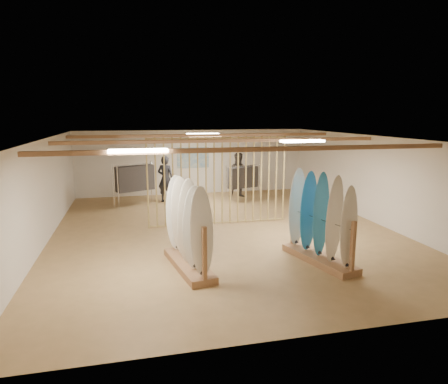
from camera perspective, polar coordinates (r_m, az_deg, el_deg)
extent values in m
plane|color=tan|center=(12.14, 0.00, -5.57)|extent=(12.00, 12.00, 0.00)
plane|color=gray|center=(11.66, 0.00, 7.74)|extent=(12.00, 12.00, 0.00)
plane|color=silver|center=(17.65, -4.45, 4.28)|extent=(12.00, 0.00, 12.00)
plane|color=silver|center=(6.30, 12.65, -8.43)|extent=(12.00, 0.00, 12.00)
plane|color=silver|center=(11.76, -24.46, -0.11)|extent=(0.00, 12.00, 12.00)
plane|color=silver|center=(13.83, 20.63, 1.72)|extent=(0.00, 12.00, 12.00)
cube|color=#9B6C46|center=(11.66, 0.00, 7.35)|extent=(9.50, 6.12, 0.10)
cube|color=white|center=(11.66, 0.00, 7.45)|extent=(1.20, 0.35, 0.06)
cylinder|color=tan|center=(12.32, -10.88, 1.16)|extent=(0.05, 0.05, 2.78)
cylinder|color=tan|center=(12.33, -9.68, 1.21)|extent=(0.05, 0.05, 2.78)
cylinder|color=tan|center=(12.34, -8.48, 1.26)|extent=(0.05, 0.05, 2.78)
cylinder|color=tan|center=(12.37, -7.29, 1.31)|extent=(0.05, 0.05, 2.78)
cylinder|color=tan|center=(12.40, -6.10, 1.36)|extent=(0.05, 0.05, 2.78)
cylinder|color=tan|center=(12.43, -4.91, 1.41)|extent=(0.05, 0.05, 2.78)
cylinder|color=tan|center=(12.47, -3.74, 1.46)|extent=(0.05, 0.05, 2.78)
cylinder|color=tan|center=(12.51, -2.57, 1.51)|extent=(0.05, 0.05, 2.78)
cylinder|color=tan|center=(12.56, -1.41, 1.55)|extent=(0.05, 0.05, 2.78)
cylinder|color=tan|center=(12.62, -0.25, 1.60)|extent=(0.05, 0.05, 2.78)
cylinder|color=tan|center=(12.68, 0.89, 1.64)|extent=(0.05, 0.05, 2.78)
cylinder|color=tan|center=(12.74, 2.02, 1.68)|extent=(0.05, 0.05, 2.78)
cylinder|color=tan|center=(12.81, 3.13, 1.72)|extent=(0.05, 0.05, 2.78)
cylinder|color=tan|center=(12.88, 4.24, 1.76)|extent=(0.05, 0.05, 2.78)
cylinder|color=tan|center=(12.96, 5.33, 1.80)|extent=(0.05, 0.05, 2.78)
cylinder|color=tan|center=(13.05, 6.41, 1.84)|extent=(0.05, 0.05, 2.78)
cylinder|color=tan|center=(13.13, 7.48, 1.88)|extent=(0.05, 0.05, 2.78)
cylinder|color=tan|center=(13.23, 8.53, 1.91)|extent=(0.05, 0.05, 2.78)
cube|color=#2F68A5|center=(17.61, -4.45, 4.92)|extent=(1.40, 0.03, 0.90)
cube|color=#9B6C46|center=(9.31, -5.06, -10.36)|extent=(0.95, 2.29, 0.16)
cylinder|color=black|center=(9.00, -5.17, -4.55)|extent=(0.38, 2.14, 0.01)
ellipsoid|color=white|center=(8.15, -3.20, -5.61)|extent=(0.51, 0.15, 1.96)
ellipsoid|color=white|center=(8.57, -4.24, -4.80)|extent=(0.51, 0.15, 1.96)
ellipsoid|color=silver|center=(8.98, -5.18, -4.06)|extent=(0.51, 0.15, 1.96)
ellipsoid|color=silver|center=(9.40, -6.03, -3.39)|extent=(0.51, 0.15, 1.96)
ellipsoid|color=white|center=(9.83, -6.81, -2.77)|extent=(0.51, 0.15, 1.96)
cube|color=#9B6C46|center=(9.94, 13.40, -9.24)|extent=(1.09, 2.27, 0.16)
cylinder|color=black|center=(9.65, 13.65, -3.83)|extent=(0.53, 2.09, 0.01)
ellipsoid|color=silver|center=(9.00, 17.42, -4.60)|extent=(0.50, 0.18, 1.94)
ellipsoid|color=silver|center=(9.31, 15.48, -3.97)|extent=(0.50, 0.18, 1.94)
ellipsoid|color=#2D8CD1|center=(9.63, 13.68, -3.38)|extent=(0.50, 0.18, 1.94)
ellipsoid|color=#2D8CD1|center=(9.96, 11.99, -2.82)|extent=(0.50, 0.18, 1.94)
ellipsoid|color=white|center=(10.30, 10.42, -2.30)|extent=(0.50, 0.18, 1.94)
cylinder|color=silver|center=(15.41, -12.68, 3.86)|extent=(1.43, 0.67, 0.03)
cube|color=black|center=(15.49, -12.60, 1.92)|extent=(1.48, 0.95, 0.95)
cylinder|color=silver|center=(15.53, -12.56, 1.01)|extent=(0.03, 0.03, 1.67)
cylinder|color=silver|center=(16.08, 2.76, 3.76)|extent=(1.31, 0.50, 0.03)
cube|color=black|center=(16.15, 2.74, 2.10)|extent=(1.33, 0.76, 0.84)
cylinder|color=silver|center=(16.19, 2.73, 1.33)|extent=(0.03, 0.03, 1.48)
imported|color=black|center=(16.06, -8.35, 2.29)|extent=(0.93, 0.85, 2.12)
imported|color=#312B26|center=(16.81, 2.23, 2.83)|extent=(1.12, 0.91, 2.14)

